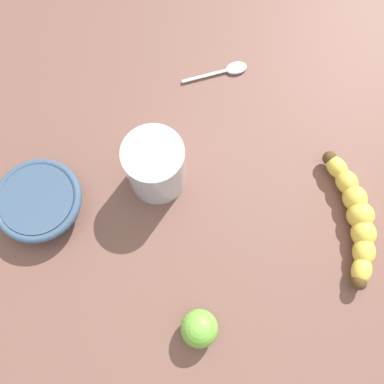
{
  "coord_description": "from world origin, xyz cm",
  "views": [
    {
      "loc": [
        -17.07,
        -6.44,
        60.03
      ],
      "look_at": [
        -3.24,
        5.52,
        5.0
      ],
      "focal_mm": 37.44,
      "sensor_mm": 36.0,
      "label": 1
    }
  ],
  "objects_px": {
    "ceramic_bowl": "(40,202)",
    "teaspoon": "(232,69)",
    "smoothie_glass": "(156,167)",
    "lime_fruit": "(199,328)",
    "banana": "(355,216)"
  },
  "relations": [
    {
      "from": "ceramic_bowl",
      "to": "teaspoon",
      "type": "distance_m",
      "value": 0.37
    },
    {
      "from": "smoothie_glass",
      "to": "lime_fruit",
      "type": "height_order",
      "value": "smoothie_glass"
    },
    {
      "from": "teaspoon",
      "to": "smoothie_glass",
      "type": "bearing_deg",
      "value": -138.1
    },
    {
      "from": "teaspoon",
      "to": "lime_fruit",
      "type": "bearing_deg",
      "value": -114.46
    },
    {
      "from": "banana",
      "to": "ceramic_bowl",
      "type": "xyz_separation_m",
      "value": [
        -0.28,
        0.35,
        0.0
      ]
    },
    {
      "from": "banana",
      "to": "smoothie_glass",
      "type": "bearing_deg",
      "value": 71.04
    },
    {
      "from": "banana",
      "to": "teaspoon",
      "type": "xyz_separation_m",
      "value": [
        0.09,
        0.29,
        -0.02
      ]
    },
    {
      "from": "smoothie_glass",
      "to": "lime_fruit",
      "type": "xyz_separation_m",
      "value": [
        -0.12,
        -0.19,
        -0.02
      ]
    },
    {
      "from": "banana",
      "to": "teaspoon",
      "type": "bearing_deg",
      "value": 26.64
    },
    {
      "from": "smoothie_glass",
      "to": "teaspoon",
      "type": "relative_size",
      "value": 0.94
    },
    {
      "from": "ceramic_bowl",
      "to": "lime_fruit",
      "type": "bearing_deg",
      "value": -86.22
    },
    {
      "from": "banana",
      "to": "teaspoon",
      "type": "height_order",
      "value": "banana"
    },
    {
      "from": "smoothie_glass",
      "to": "teaspoon",
      "type": "bearing_deg",
      "value": 9.15
    },
    {
      "from": "ceramic_bowl",
      "to": "lime_fruit",
      "type": "relative_size",
      "value": 2.55
    },
    {
      "from": "smoothie_glass",
      "to": "teaspoon",
      "type": "height_order",
      "value": "smoothie_glass"
    }
  ]
}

